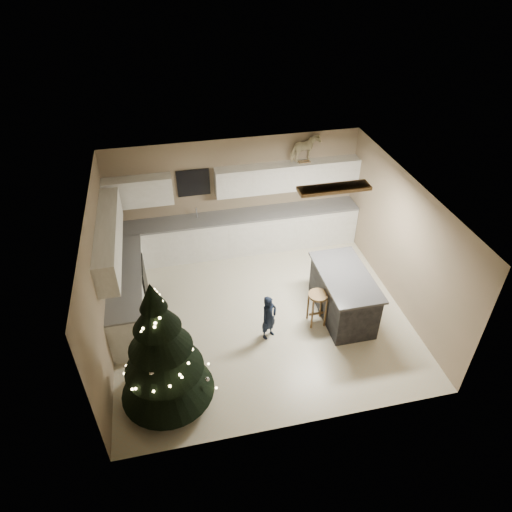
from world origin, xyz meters
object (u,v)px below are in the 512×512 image
bar_stool (318,301)px  toddler (269,318)px  rocking_horse (305,149)px  island (343,295)px  christmas_tree (163,357)px

bar_stool → toddler: 0.98m
bar_stool → rocking_horse: size_ratio=0.96×
island → christmas_tree: 3.66m
bar_stool → christmas_tree: christmas_tree is taller
christmas_tree → rocking_horse: rocking_horse is taller
island → rocking_horse: 3.22m
island → christmas_tree: size_ratio=0.70×
bar_stool → christmas_tree: bearing=-158.0°
island → christmas_tree: (-3.40, -1.27, 0.51)m
island → bar_stool: island is taller
island → toddler: 1.54m
bar_stool → toddler: bearing=-170.9°
island → toddler: (-1.52, -0.28, -0.02)m
island → toddler: size_ratio=1.85×
bar_stool → toddler: (-0.96, -0.15, -0.07)m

